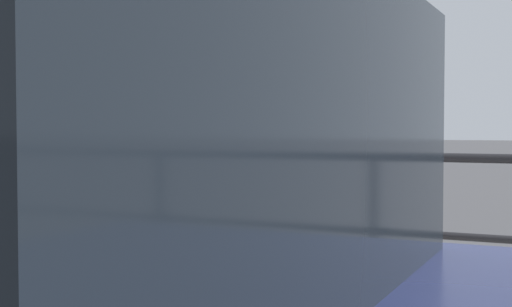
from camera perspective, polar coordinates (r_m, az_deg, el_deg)
The scene contains 3 objects.
parking_meter at distance 2.98m, azimuth 4.05°, elevation -4.11°, with size 0.19×0.20×1.35m.
pedestrian_at_meter at distance 3.35m, azimuth -3.93°, elevation -5.32°, with size 0.70×0.52×1.57m.
background_railing at distance 4.78m, azimuth 11.36°, elevation -4.03°, with size 24.06×0.06×1.16m.
Camera 1 is at (1.11, -2.51, 1.45)m, focal length 49.25 mm.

